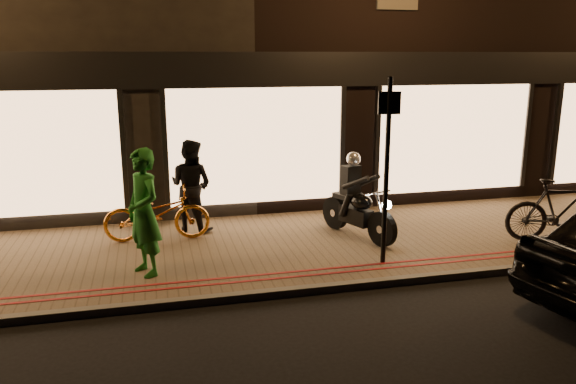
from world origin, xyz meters
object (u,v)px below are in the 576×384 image
(sign_post, at_px, (387,162))
(bicycle_gold, at_px, (157,214))
(motorcycle, at_px, (357,205))
(person_green, at_px, (144,212))

(sign_post, bearing_deg, bicycle_gold, 150.09)
(motorcycle, xyz_separation_m, bicycle_gold, (-3.61, 0.66, -0.12))
(sign_post, height_order, bicycle_gold, sign_post)
(person_green, bearing_deg, bicycle_gold, 145.03)
(sign_post, xyz_separation_m, bicycle_gold, (-3.57, 2.05, -1.18))
(motorcycle, relative_size, sign_post, 0.62)
(motorcycle, xyz_separation_m, sign_post, (-0.05, -1.39, 1.06))
(bicycle_gold, xyz_separation_m, person_green, (-0.19, -1.63, 0.49))
(bicycle_gold, distance_m, person_green, 1.71)
(motorcycle, bearing_deg, bicycle_gold, 148.47)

